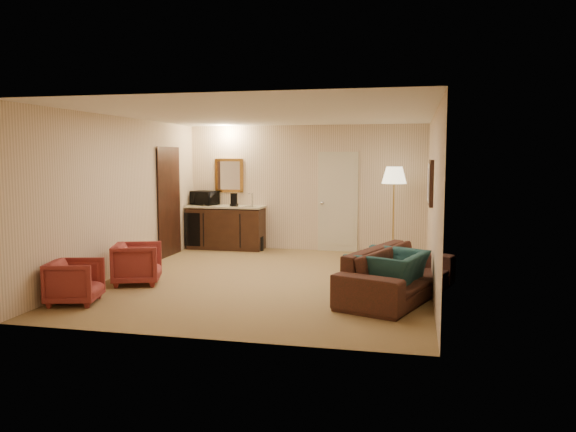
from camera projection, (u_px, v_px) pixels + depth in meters
name	position (u px, v px, depth m)	size (l,w,h in m)	color
ground	(269.00, 280.00, 8.93)	(6.00, 6.00, 0.00)	olive
room_walls	(275.00, 170.00, 9.52)	(5.02, 6.01, 2.61)	beige
wetbar_cabinet	(226.00, 227.00, 11.88)	(1.64, 0.58, 0.92)	#341D10
sofa	(399.00, 265.00, 7.76)	(2.32, 0.68, 0.91)	black
teal_armchair	(388.00, 268.00, 7.60)	(1.02, 0.66, 0.89)	#1C4346
rose_chair_near	(137.00, 261.00, 8.60)	(0.68, 0.64, 0.70)	maroon
rose_chair_far	(75.00, 280.00, 7.44)	(0.63, 0.59, 0.65)	maroon
coffee_table	(383.00, 275.00, 8.25)	(0.76, 0.51, 0.44)	#321810
floor_lamp	(393.00, 212.00, 10.76)	(0.47, 0.47, 1.77)	gold
waste_bin	(258.00, 244.00, 11.69)	(0.23, 0.23, 0.29)	black
microwave	(204.00, 196.00, 11.99)	(0.54, 0.30, 0.37)	black
coffee_maker	(234.00, 200.00, 11.67)	(0.15, 0.15, 0.28)	black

